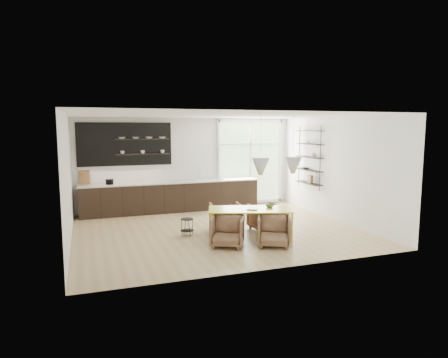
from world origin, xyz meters
TOP-DOWN VIEW (x-y plane):
  - room at (0.58, 1.10)m, footprint 7.02×6.01m
  - kitchen_run at (-0.69, 2.69)m, footprint 5.54×0.69m
  - right_shelving at (3.36, 1.17)m, footprint 0.26×1.22m
  - dining_table at (0.49, -0.93)m, footprint 2.11×1.42m
  - armchair_back_left at (0.18, -0.11)m, footprint 0.87×0.89m
  - armchair_back_right at (1.16, -0.35)m, footprint 0.75×0.77m
  - armchair_front_left at (-0.23, -1.36)m, footprint 0.95×0.96m
  - armchair_front_right at (0.75, -1.68)m, footprint 0.96×0.97m
  - wire_stool at (-0.84, -0.19)m, footprint 0.32×0.32m
  - table_book at (0.44, -0.92)m, footprint 0.37×0.39m
  - table_bowl at (1.00, -0.94)m, footprint 0.24×0.24m

SIDE VIEW (x-z plane):
  - wire_stool at x=-0.84m, z-range 0.06..0.47m
  - armchair_front_left at x=-0.23m, z-range 0.00..0.66m
  - armchair_back_right at x=1.16m, z-range 0.00..0.67m
  - armchair_front_right at x=0.75m, z-range 0.00..0.67m
  - armchair_back_left at x=0.18m, z-range 0.00..0.70m
  - kitchen_run at x=-0.69m, z-range -0.78..1.97m
  - dining_table at x=0.49m, z-range 0.30..1.01m
  - table_book at x=0.44m, z-range 0.71..0.73m
  - table_bowl at x=1.00m, z-range 0.71..0.77m
  - room at x=0.58m, z-range 0.00..2.92m
  - right_shelving at x=3.36m, z-range 0.70..2.60m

